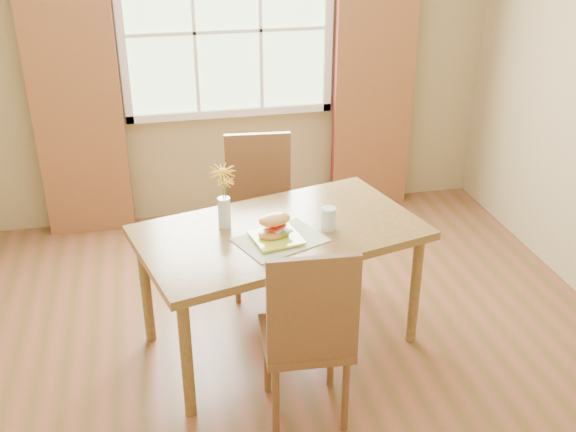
% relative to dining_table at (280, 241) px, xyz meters
% --- Properties ---
extents(room, '(4.24, 3.84, 2.74)m').
position_rel_dining_table_xyz_m(room, '(-0.02, -0.03, 0.67)').
color(room, brown).
rests_on(room, ground).
extents(window, '(1.62, 0.06, 1.32)m').
position_rel_dining_table_xyz_m(window, '(-0.02, 1.84, 0.82)').
color(window, '#BFE5AD').
rests_on(window, room).
extents(curtain_left, '(0.65, 0.08, 2.20)m').
position_rel_dining_table_xyz_m(curtain_left, '(-1.17, 1.75, 0.42)').
color(curtain_left, maroon).
rests_on(curtain_left, room).
extents(curtain_right, '(0.65, 0.08, 2.20)m').
position_rel_dining_table_xyz_m(curtain_right, '(1.13, 1.75, 0.42)').
color(curtain_right, maroon).
rests_on(curtain_right, room).
extents(dining_table, '(1.73, 1.24, 0.76)m').
position_rel_dining_table_xyz_m(dining_table, '(0.00, 0.00, 0.00)').
color(dining_table, olive).
rests_on(dining_table, room).
extents(chair_near, '(0.46, 0.46, 1.03)m').
position_rel_dining_table_xyz_m(chair_near, '(-0.01, -0.71, -0.12)').
color(chair_near, brown).
rests_on(chair_near, room).
extents(chair_far, '(0.47, 0.47, 1.04)m').
position_rel_dining_table_xyz_m(chair_far, '(0.01, 0.71, -0.11)').
color(chair_far, brown).
rests_on(chair_far, room).
extents(placemat, '(0.54, 0.48, 0.01)m').
position_rel_dining_table_xyz_m(placemat, '(-0.03, -0.13, 0.08)').
color(placemat, '#B7C2A4').
rests_on(placemat, dining_table).
extents(plate, '(0.29, 0.29, 0.01)m').
position_rel_dining_table_xyz_m(plate, '(-0.05, -0.14, 0.09)').
color(plate, '#C6DA36').
rests_on(plate, placemat).
extents(croissant_sandwich, '(0.21, 0.17, 0.14)m').
position_rel_dining_table_xyz_m(croissant_sandwich, '(-0.05, -0.12, 0.16)').
color(croissant_sandwich, '#E9AA4F').
rests_on(croissant_sandwich, plate).
extents(water_glass, '(0.09, 0.09, 0.13)m').
position_rel_dining_table_xyz_m(water_glass, '(0.26, -0.05, 0.14)').
color(water_glass, silver).
rests_on(water_glass, dining_table).
extents(flower_vase, '(0.15, 0.15, 0.36)m').
position_rel_dining_table_xyz_m(flower_vase, '(-0.30, 0.09, 0.30)').
color(flower_vase, silver).
rests_on(flower_vase, dining_table).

